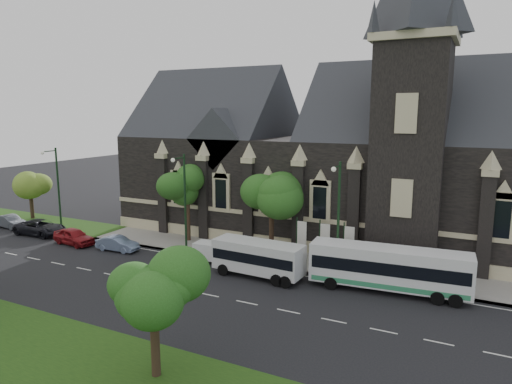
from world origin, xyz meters
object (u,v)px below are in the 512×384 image
Objects in this scene: tree_walk_left at (190,184)px; street_lamp_near at (338,213)px; tree_walk_right at (275,190)px; street_lamp_mid at (184,198)px; tree_park_east at (158,284)px; box_trailer at (208,251)px; street_lamp_far at (57,185)px; banner_flag_right at (347,243)px; banner_flag_left at (300,237)px; car_far_red at (74,236)px; banner_flag_center at (323,240)px; car_far_black at (40,227)px; tree_walk_far at (32,181)px; car_far_grey at (10,222)px; sedan at (118,244)px; shuttle_bus at (258,257)px; tour_coach at (389,268)px.

street_lamp_near reaches higher than tree_walk_left.
street_lamp_mid is at bearing -153.35° from tree_walk_right.
tree_park_east is at bearing -81.58° from tree_walk_right.
box_trailer is at bearing -133.02° from tree_walk_right.
street_lamp_far reaches higher than banner_flag_right.
tree_park_east is 18.91m from banner_flag_right.
street_lamp_far is 26.50m from banner_flag_left.
tree_walk_left is at bearing -51.68° from car_far_red.
tree_walk_left is 14.58m from banner_flag_center.
street_lamp_near is 1.59× the size of car_far_black.
tree_walk_far is 8.87m from car_far_black.
tree_walk_left is 2.42× the size of box_trailer.
car_far_grey is (-36.67, -0.89, -4.41)m from street_lamp_near.
tree_park_east is 0.81× the size of tree_walk_right.
car_far_grey is (-34.95, -2.80, -1.68)m from banner_flag_center.
tree_walk_right is at bearing -81.67° from car_far_black.
tree_park_east reaches higher than sedan.
tree_park_east reaches higher than car_far_black.
tree_walk_right is 1.70× the size of car_far_red.
shuttle_bus is (-5.79, -4.19, -0.78)m from banner_flag_right.
tree_park_east is at bearing -90.35° from banner_flag_left.
tree_park_east is 1.57× the size of banner_flag_left.
street_lamp_far is 34.25m from tour_coach.
tree_walk_left reaches higher than shuttle_bus.
tree_walk_right is at bearing 98.42° from tree_park_east.
banner_flag_center is (28.29, 1.91, -2.73)m from street_lamp_far.
banner_flag_center is at bearing -73.55° from car_far_red.
tree_walk_right is 12.44m from tour_coach.
car_far_red is 5.98m from car_far_black.
car_far_grey is at bearing -175.42° from banner_flag_center.
banner_flag_center is at bearing -81.64° from sedan.
car_far_black is at bearing -175.33° from street_lamp_mid.
tree_walk_far is (-22.03, -0.53, -1.12)m from tree_walk_left.
tour_coach is at bearing 63.04° from tree_park_east.
banner_flag_left is 1.27× the size of box_trailer.
tour_coach reaches higher than car_far_red.
tour_coach is 2.60× the size of car_far_grey.
car_far_black is (-20.20, -0.51, -0.16)m from box_trailer.
car_far_black is at bearing -130.41° from street_lamp_far.
tree_park_east is at bearing -96.57° from banner_flag_center.
shuttle_bus reaches higher than car_far_black.
sedan is (-14.58, 0.25, -0.93)m from shuttle_bus.
sedan is at bearing -96.56° from car_far_black.
tour_coach is 1.53× the size of shuttle_bus.
street_lamp_far is 8.04m from car_far_grey.
street_lamp_far is 11.06m from sedan.
banner_flag_left is 0.98× the size of sedan.
tree_walk_left is at bearing 173.11° from banner_flag_center.
banner_flag_right is at bearing 38.63° from shuttle_bus.
street_lamp_far is at bearing -175.85° from banner_flag_left.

